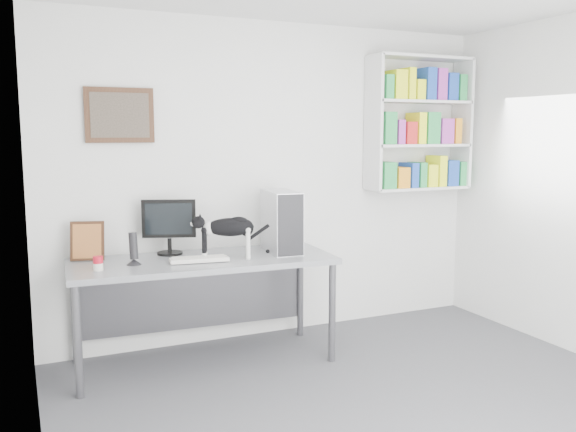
{
  "coord_description": "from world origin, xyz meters",
  "views": [
    {
      "loc": [
        -2.06,
        -2.87,
        1.77
      ],
      "look_at": [
        -0.08,
        1.53,
        1.11
      ],
      "focal_mm": 38.0,
      "sensor_mm": 36.0,
      "label": 1
    }
  ],
  "objects_px": {
    "leaning_print": "(87,240)",
    "cat": "(228,238)",
    "speaker": "(133,248)",
    "desk": "(204,311)",
    "soup_can": "(98,263)",
    "bookshelf": "(419,124)",
    "monitor": "(169,226)",
    "keyboard": "(199,259)",
    "pc_tower": "(281,221)"
  },
  "relations": [
    {
      "from": "bookshelf",
      "to": "soup_can",
      "type": "xyz_separation_m",
      "value": [
        -2.97,
        -0.41,
        -0.98
      ]
    },
    {
      "from": "pc_tower",
      "to": "leaning_print",
      "type": "height_order",
      "value": "pc_tower"
    },
    {
      "from": "bookshelf",
      "to": "speaker",
      "type": "relative_size",
      "value": 5.01
    },
    {
      "from": "monitor",
      "to": "speaker",
      "type": "distance_m",
      "value": 0.43
    },
    {
      "from": "bookshelf",
      "to": "keyboard",
      "type": "distance_m",
      "value": 2.5
    },
    {
      "from": "monitor",
      "to": "speaker",
      "type": "xyz_separation_m",
      "value": [
        -0.33,
        -0.27,
        -0.1
      ]
    },
    {
      "from": "desk",
      "to": "cat",
      "type": "xyz_separation_m",
      "value": [
        0.17,
        -0.09,
        0.57
      ]
    },
    {
      "from": "bookshelf",
      "to": "pc_tower",
      "type": "relative_size",
      "value": 2.55
    },
    {
      "from": "soup_can",
      "to": "bookshelf",
      "type": "bearing_deg",
      "value": 7.94
    },
    {
      "from": "speaker",
      "to": "leaning_print",
      "type": "distance_m",
      "value": 0.41
    },
    {
      "from": "leaning_print",
      "to": "cat",
      "type": "bearing_deg",
      "value": -4.68
    },
    {
      "from": "speaker",
      "to": "leaning_print",
      "type": "bearing_deg",
      "value": 130.66
    },
    {
      "from": "monitor",
      "to": "soup_can",
      "type": "bearing_deg",
      "value": -129.01
    },
    {
      "from": "soup_can",
      "to": "monitor",
      "type": "bearing_deg",
      "value": 31.4
    },
    {
      "from": "bookshelf",
      "to": "speaker",
      "type": "xyz_separation_m",
      "value": [
        -2.71,
        -0.33,
        -0.91
      ]
    },
    {
      "from": "speaker",
      "to": "keyboard",
      "type": "bearing_deg",
      "value": -13.32
    },
    {
      "from": "monitor",
      "to": "speaker",
      "type": "relative_size",
      "value": 1.78
    },
    {
      "from": "monitor",
      "to": "pc_tower",
      "type": "xyz_separation_m",
      "value": [
        0.85,
        -0.23,
        0.02
      ]
    },
    {
      "from": "desk",
      "to": "soup_can",
      "type": "height_order",
      "value": "soup_can"
    },
    {
      "from": "desk",
      "to": "leaning_print",
      "type": "bearing_deg",
      "value": 163.39
    },
    {
      "from": "pc_tower",
      "to": "soup_can",
      "type": "distance_m",
      "value": 1.46
    },
    {
      "from": "desk",
      "to": "monitor",
      "type": "distance_m",
      "value": 0.71
    },
    {
      "from": "monitor",
      "to": "keyboard",
      "type": "relative_size",
      "value": 1.03
    },
    {
      "from": "desk",
      "to": "pc_tower",
      "type": "distance_m",
      "value": 0.93
    },
    {
      "from": "monitor",
      "to": "soup_can",
      "type": "distance_m",
      "value": 0.71
    },
    {
      "from": "bookshelf",
      "to": "cat",
      "type": "xyz_separation_m",
      "value": [
        -2.02,
        -0.41,
        -0.87
      ]
    },
    {
      "from": "keyboard",
      "to": "speaker",
      "type": "distance_m",
      "value": 0.48
    },
    {
      "from": "keyboard",
      "to": "pc_tower",
      "type": "height_order",
      "value": "pc_tower"
    },
    {
      "from": "bookshelf",
      "to": "monitor",
      "type": "distance_m",
      "value": 2.52
    },
    {
      "from": "leaning_print",
      "to": "soup_can",
      "type": "distance_m",
      "value": 0.4
    },
    {
      "from": "speaker",
      "to": "leaning_print",
      "type": "height_order",
      "value": "leaning_print"
    },
    {
      "from": "leaning_print",
      "to": "pc_tower",
      "type": "bearing_deg",
      "value": 6.47
    },
    {
      "from": "speaker",
      "to": "cat",
      "type": "relative_size",
      "value": 0.47
    },
    {
      "from": "bookshelf",
      "to": "monitor",
      "type": "xyz_separation_m",
      "value": [
        -2.38,
        -0.06,
        -0.81
      ]
    },
    {
      "from": "keyboard",
      "to": "pc_tower",
      "type": "relative_size",
      "value": 0.88
    },
    {
      "from": "speaker",
      "to": "bookshelf",
      "type": "bearing_deg",
      "value": 3.96
    },
    {
      "from": "soup_can",
      "to": "cat",
      "type": "relative_size",
      "value": 0.19
    },
    {
      "from": "keyboard",
      "to": "cat",
      "type": "relative_size",
      "value": 0.81
    },
    {
      "from": "bookshelf",
      "to": "pc_tower",
      "type": "xyz_separation_m",
      "value": [
        -1.53,
        -0.29,
        -0.79
      ]
    },
    {
      "from": "pc_tower",
      "to": "speaker",
      "type": "xyz_separation_m",
      "value": [
        -1.18,
        -0.04,
        -0.12
      ]
    },
    {
      "from": "pc_tower",
      "to": "soup_can",
      "type": "height_order",
      "value": "pc_tower"
    },
    {
      "from": "leaning_print",
      "to": "cat",
      "type": "relative_size",
      "value": 0.57
    },
    {
      "from": "speaker",
      "to": "leaning_print",
      "type": "xyz_separation_m",
      "value": [
        -0.29,
        0.3,
        0.03
      ]
    },
    {
      "from": "pc_tower",
      "to": "cat",
      "type": "bearing_deg",
      "value": -160.2
    },
    {
      "from": "soup_can",
      "to": "speaker",
      "type": "bearing_deg",
      "value": 18.35
    },
    {
      "from": "soup_can",
      "to": "leaning_print",
      "type": "bearing_deg",
      "value": 93.92
    },
    {
      "from": "monitor",
      "to": "leaning_print",
      "type": "xyz_separation_m",
      "value": [
        -0.61,
        0.03,
        -0.07
      ]
    },
    {
      "from": "monitor",
      "to": "keyboard",
      "type": "xyz_separation_m",
      "value": [
        0.14,
        -0.36,
        -0.2
      ]
    },
    {
      "from": "bookshelf",
      "to": "cat",
      "type": "relative_size",
      "value": 2.34
    },
    {
      "from": "desk",
      "to": "speaker",
      "type": "height_order",
      "value": "speaker"
    }
  ]
}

